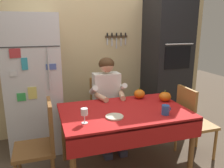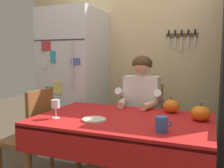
{
  "view_description": "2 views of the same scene",
  "coord_description": "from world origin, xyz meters",
  "px_view_note": "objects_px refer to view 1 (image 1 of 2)",
  "views": [
    {
      "loc": [
        -0.86,
        -2.13,
        1.65
      ],
      "look_at": [
        -0.12,
        0.17,
        1.03
      ],
      "focal_mm": 36.45,
      "sensor_mm": 36.0,
      "label": 1
    },
    {
      "loc": [
        0.65,
        -1.76,
        1.23
      ],
      "look_at": [
        -0.13,
        0.2,
        1.0
      ],
      "focal_mm": 39.64,
      "sensor_mm": 36.0,
      "label": 2
    }
  ],
  "objects_px": {
    "refrigerator": "(34,84)",
    "chair_left_side": "(42,141)",
    "dining_table": "(125,118)",
    "pumpkin_large": "(165,97)",
    "seated_person": "(108,95)",
    "chair_behind_person": "(104,107)",
    "wine_glass": "(84,113)",
    "pumpkin_medium": "(139,94)",
    "chair_right_side": "(192,120)",
    "coffee_mug": "(166,110)",
    "wall_oven": "(166,65)",
    "serving_tray": "(115,117)"
  },
  "relations": [
    {
      "from": "chair_left_side",
      "to": "pumpkin_medium",
      "type": "relative_size",
      "value": 6.57
    },
    {
      "from": "serving_tray",
      "to": "wall_oven",
      "type": "bearing_deg",
      "value": 41.36
    },
    {
      "from": "refrigerator",
      "to": "chair_left_side",
      "type": "relative_size",
      "value": 1.94
    },
    {
      "from": "chair_behind_person",
      "to": "pumpkin_large",
      "type": "bearing_deg",
      "value": -46.66
    },
    {
      "from": "seated_person",
      "to": "chair_left_side",
      "type": "height_order",
      "value": "seated_person"
    },
    {
      "from": "wine_glass",
      "to": "pumpkin_medium",
      "type": "distance_m",
      "value": 1.0
    },
    {
      "from": "seated_person",
      "to": "pumpkin_large",
      "type": "height_order",
      "value": "seated_person"
    },
    {
      "from": "wall_oven",
      "to": "chair_behind_person",
      "type": "relative_size",
      "value": 2.26
    },
    {
      "from": "wall_oven",
      "to": "chair_right_side",
      "type": "xyz_separation_m",
      "value": [
        -0.15,
        -0.92,
        -0.54
      ]
    },
    {
      "from": "pumpkin_large",
      "to": "chair_behind_person",
      "type": "bearing_deg",
      "value": 133.34
    },
    {
      "from": "pumpkin_large",
      "to": "serving_tray",
      "type": "distance_m",
      "value": 0.82
    },
    {
      "from": "seated_person",
      "to": "chair_right_side",
      "type": "xyz_separation_m",
      "value": [
        0.91,
        -0.6,
        -0.23
      ]
    },
    {
      "from": "pumpkin_medium",
      "to": "serving_tray",
      "type": "xyz_separation_m",
      "value": [
        -0.51,
        -0.51,
        -0.05
      ]
    },
    {
      "from": "refrigerator",
      "to": "seated_person",
      "type": "relative_size",
      "value": 1.45
    },
    {
      "from": "dining_table",
      "to": "chair_right_side",
      "type": "distance_m",
      "value": 0.91
    },
    {
      "from": "chair_right_side",
      "to": "pumpkin_large",
      "type": "bearing_deg",
      "value": 153.74
    },
    {
      "from": "wine_glass",
      "to": "refrigerator",
      "type": "bearing_deg",
      "value": 113.03
    },
    {
      "from": "chair_behind_person",
      "to": "coffee_mug",
      "type": "xyz_separation_m",
      "value": [
        0.38,
        -1.04,
        0.28
      ]
    },
    {
      "from": "dining_table",
      "to": "pumpkin_large",
      "type": "distance_m",
      "value": 0.63
    },
    {
      "from": "refrigerator",
      "to": "chair_left_side",
      "type": "height_order",
      "value": "refrigerator"
    },
    {
      "from": "chair_behind_person",
      "to": "seated_person",
      "type": "bearing_deg",
      "value": -90.0
    },
    {
      "from": "chair_right_side",
      "to": "chair_behind_person",
      "type": "bearing_deg",
      "value": 139.05
    },
    {
      "from": "wall_oven",
      "to": "dining_table",
      "type": "relative_size",
      "value": 1.5
    },
    {
      "from": "refrigerator",
      "to": "coffee_mug",
      "type": "distance_m",
      "value": 1.73
    },
    {
      "from": "dining_table",
      "to": "wine_glass",
      "type": "bearing_deg",
      "value": -157.91
    },
    {
      "from": "wall_oven",
      "to": "coffee_mug",
      "type": "xyz_separation_m",
      "value": [
        -0.68,
        -1.17,
        -0.26
      ]
    },
    {
      "from": "chair_behind_person",
      "to": "serving_tray",
      "type": "height_order",
      "value": "chair_behind_person"
    },
    {
      "from": "seated_person",
      "to": "chair_left_side",
      "type": "distance_m",
      "value": 1.1
    },
    {
      "from": "chair_right_side",
      "to": "wine_glass",
      "type": "height_order",
      "value": "chair_right_side"
    },
    {
      "from": "coffee_mug",
      "to": "chair_left_side",
      "type": "bearing_deg",
      "value": 168.94
    },
    {
      "from": "chair_right_side",
      "to": "pumpkin_large",
      "type": "relative_size",
      "value": 6.26
    },
    {
      "from": "chair_left_side",
      "to": "coffee_mug",
      "type": "xyz_separation_m",
      "value": [
        1.27,
        -0.25,
        0.28
      ]
    },
    {
      "from": "chair_behind_person",
      "to": "chair_right_side",
      "type": "xyz_separation_m",
      "value": [
        0.91,
        -0.79,
        0.0
      ]
    },
    {
      "from": "chair_right_side",
      "to": "pumpkin_medium",
      "type": "relative_size",
      "value": 6.57
    },
    {
      "from": "chair_behind_person",
      "to": "seated_person",
      "type": "xyz_separation_m",
      "value": [
        0.0,
        -0.19,
        0.23
      ]
    },
    {
      "from": "wall_oven",
      "to": "seated_person",
      "type": "distance_m",
      "value": 1.15
    },
    {
      "from": "coffee_mug",
      "to": "serving_tray",
      "type": "relative_size",
      "value": 0.58
    },
    {
      "from": "refrigerator",
      "to": "pumpkin_medium",
      "type": "height_order",
      "value": "refrigerator"
    },
    {
      "from": "dining_table",
      "to": "chair_behind_person",
      "type": "relative_size",
      "value": 1.51
    },
    {
      "from": "pumpkin_large",
      "to": "chair_right_side",
      "type": "bearing_deg",
      "value": -26.26
    },
    {
      "from": "wall_oven",
      "to": "coffee_mug",
      "type": "relative_size",
      "value": 19.43
    },
    {
      "from": "pumpkin_large",
      "to": "dining_table",
      "type": "bearing_deg",
      "value": -165.49
    },
    {
      "from": "pumpkin_medium",
      "to": "coffee_mug",
      "type": "bearing_deg",
      "value": -87.29
    },
    {
      "from": "seated_person",
      "to": "wall_oven",
      "type": "bearing_deg",
      "value": 16.71
    },
    {
      "from": "wine_glass",
      "to": "chair_left_side",
      "type": "bearing_deg",
      "value": 153.62
    },
    {
      "from": "wall_oven",
      "to": "chair_right_side",
      "type": "relative_size",
      "value": 2.26
    },
    {
      "from": "dining_table",
      "to": "serving_tray",
      "type": "relative_size",
      "value": 7.55
    },
    {
      "from": "dining_table",
      "to": "coffee_mug",
      "type": "height_order",
      "value": "coffee_mug"
    },
    {
      "from": "chair_right_side",
      "to": "coffee_mug",
      "type": "bearing_deg",
      "value": -155.59
    },
    {
      "from": "chair_left_side",
      "to": "wine_glass",
      "type": "bearing_deg",
      "value": -26.38
    }
  ]
}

